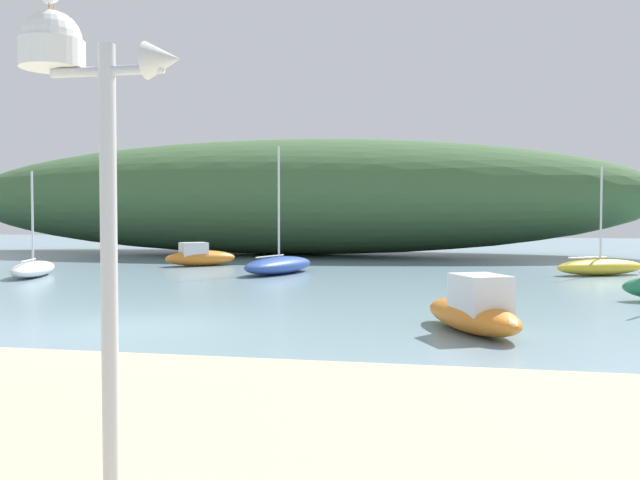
{
  "coord_description": "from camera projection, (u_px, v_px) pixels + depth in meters",
  "views": [
    {
      "loc": [
        6.6,
        -13.39,
        2.31
      ],
      "look_at": [
        2.62,
        6.29,
        1.59
      ],
      "focal_mm": 39.38,
      "sensor_mm": 36.0,
      "label": 1
    }
  ],
  "objects": [
    {
      "name": "sailboat_west_reach",
      "position": [
        279.0,
        265.0,
        27.46
      ],
      "size": [
        2.65,
        4.63,
        4.99
      ],
      "color": "#2D4C9E",
      "rests_on": "ground"
    },
    {
      "name": "mast_structure",
      "position": [
        78.0,
        107.0,
        5.0
      ],
      "size": [
        1.21,
        0.46,
        3.58
      ],
      "color": "silver",
      "rests_on": "beach_sand"
    },
    {
      "name": "motorboat_near_shore",
      "position": [
        199.0,
        256.0,
        31.72
      ],
      "size": [
        3.26,
        2.91,
        1.07
      ],
      "color": "orange",
      "rests_on": "ground"
    },
    {
      "name": "motorboat_inner_mooring",
      "position": [
        474.0,
        311.0,
        13.76
      ],
      "size": [
        2.42,
        3.49,
        1.16
      ],
      "color": "orange",
      "rests_on": "ground"
    },
    {
      "name": "sailboat_mid_channel",
      "position": [
        600.0,
        267.0,
        26.82
      ],
      "size": [
        3.88,
        2.78,
        4.15
      ],
      "color": "gold",
      "rests_on": "ground"
    },
    {
      "name": "distant_hill",
      "position": [
        288.0,
        197.0,
        41.45
      ],
      "size": [
        41.99,
        12.53,
        6.7
      ],
      "primitive_type": "ellipsoid",
      "color": "#3D6038",
      "rests_on": "ground"
    },
    {
      "name": "ground_plane",
      "position": [
        136.0,
        327.0,
        14.51
      ],
      "size": [
        120.0,
        120.0,
        0.0
      ],
      "primitive_type": "plane",
      "color": "#7A99A8"
    },
    {
      "name": "sailboat_east_reach",
      "position": [
        33.0,
        269.0,
        26.17
      ],
      "size": [
        2.29,
        4.07,
        3.94
      ],
      "color": "white",
      "rests_on": "ground"
    }
  ]
}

